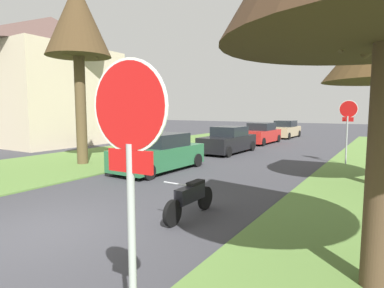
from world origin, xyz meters
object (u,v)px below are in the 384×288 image
at_px(parked_sedan_red, 260,134).
at_px(stop_sign_far, 348,118).
at_px(stop_sign_near, 130,155).
at_px(street_tree_left_mid_a, 78,23).
at_px(parked_sedan_black, 228,141).
at_px(parked_sedan_tan, 285,130).
at_px(parked_motorcycle, 191,197).
at_px(parked_sedan_green, 160,154).

bearing_deg(parked_sedan_red, stop_sign_far, -46.45).
bearing_deg(stop_sign_near, stop_sign_far, 89.31).
relative_size(stop_sign_near, street_tree_left_mid_a, 0.36).
bearing_deg(parked_sedan_black, stop_sign_far, -8.52).
height_order(stop_sign_near, street_tree_left_mid_a, street_tree_left_mid_a).
relative_size(parked_sedan_red, parked_sedan_tan, 1.00).
height_order(parked_sedan_red, parked_motorcycle, parked_sedan_red).
xyz_separation_m(parked_sedan_black, parked_sedan_tan, (-0.08, 12.23, 0.00)).
xyz_separation_m(stop_sign_near, parked_sedan_black, (-6.39, 15.22, -1.48)).
bearing_deg(parked_sedan_tan, parked_motorcycle, -79.35).
xyz_separation_m(stop_sign_near, stop_sign_far, (0.17, 14.24, -0.01)).
distance_m(stop_sign_near, street_tree_left_mid_a, 13.72).
xyz_separation_m(street_tree_left_mid_a, parked_motorcycle, (8.31, -3.52, -6.02)).
bearing_deg(street_tree_left_mid_a, stop_sign_near, -36.83).
xyz_separation_m(street_tree_left_mid_a, parked_sedan_red, (3.82, 13.56, -5.78)).
relative_size(street_tree_left_mid_a, parked_sedan_green, 1.87).
distance_m(stop_sign_near, parked_sedan_green, 10.84).
relative_size(street_tree_left_mid_a, parked_sedan_red, 1.87).
xyz_separation_m(stop_sign_near, parked_sedan_tan, (-6.47, 27.45, -1.48)).
bearing_deg(stop_sign_far, parked_motorcycle, -102.95).
xyz_separation_m(stop_sign_far, parked_sedan_black, (-6.56, 0.98, -1.47)).
xyz_separation_m(parked_sedan_green, parked_sedan_tan, (-0.04, 18.85, 0.00)).
height_order(stop_sign_far, parked_sedan_green, stop_sign_far).
height_order(stop_sign_near, parked_motorcycle, stop_sign_near).
bearing_deg(parked_sedan_green, parked_sedan_tan, 90.14).
bearing_deg(parked_sedan_tan, parked_sedan_red, -91.24).
distance_m(stop_sign_far, parked_sedan_black, 6.79).
distance_m(parked_sedan_green, parked_sedan_red, 12.76).
relative_size(parked_sedan_green, parked_sedan_tan, 1.00).
distance_m(parked_sedan_red, parked_motorcycle, 17.65).
relative_size(stop_sign_far, parked_sedan_black, 0.67).
height_order(parked_sedan_black, parked_motorcycle, parked_sedan_black).
bearing_deg(parked_sedan_black, parked_sedan_green, -90.33).
height_order(parked_sedan_green, parked_sedan_black, same).
bearing_deg(parked_sedan_tan, street_tree_left_mid_a, -101.39).
bearing_deg(parked_motorcycle, street_tree_left_mid_a, 157.07).
relative_size(parked_sedan_black, parked_motorcycle, 2.16).
bearing_deg(parked_sedan_green, stop_sign_near, -53.24).
xyz_separation_m(street_tree_left_mid_a, parked_sedan_green, (4.00, 0.79, -5.78)).
bearing_deg(parked_sedan_tan, parked_sedan_green, -89.86).
height_order(parked_sedan_red, parked_sedan_tan, same).
bearing_deg(parked_motorcycle, stop_sign_near, -63.77).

